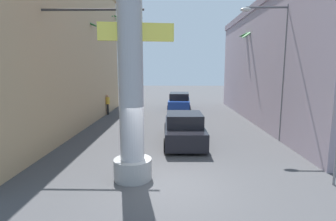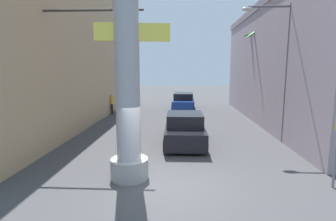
# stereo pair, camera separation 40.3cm
# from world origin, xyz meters

# --- Properties ---
(ground_plane) EXTENTS (86.86, 86.86, 0.00)m
(ground_plane) POSITION_xyz_m (0.00, 10.00, 0.00)
(ground_plane) COLOR #424244
(building_left) EXTENTS (8.96, 20.01, 10.54)m
(building_left) POSITION_xyz_m (-9.72, 8.62, 5.28)
(building_left) COLOR tan
(building_left) RESTS_ON ground
(building_right) EXTENTS (7.98, 20.00, 8.24)m
(building_right) POSITION_xyz_m (9.72, 10.95, 4.13)
(building_right) COLOR #9E8C99
(building_right) RESTS_ON ground
(neon_sign_pole) EXTENTS (2.69, 1.29, 9.45)m
(neon_sign_pole) POSITION_xyz_m (-1.13, 0.54, 4.10)
(neon_sign_pole) COLOR #9E9EA3
(neon_sign_pole) RESTS_ON ground
(street_lamp) EXTENTS (2.44, 0.28, 6.84)m
(street_lamp) POSITION_xyz_m (5.47, 5.46, 4.16)
(street_lamp) COLOR #59595E
(street_lamp) RESTS_ON ground
(traffic_light_mast) EXTENTS (4.94, 0.32, 6.29)m
(traffic_light_mast) POSITION_xyz_m (-4.41, 3.47, 4.39)
(traffic_light_mast) COLOR #333333
(traffic_light_mast) RESTS_ON ground
(car_lead) EXTENTS (2.09, 4.96, 1.56)m
(car_lead) POSITION_xyz_m (0.79, 5.16, 0.70)
(car_lead) COLOR black
(car_lead) RESTS_ON ground
(car_far) EXTENTS (2.19, 4.73, 1.56)m
(car_far) POSITION_xyz_m (0.82, 16.44, 0.74)
(car_far) COLOR black
(car_far) RESTS_ON ground
(palm_tree_mid_right) EXTENTS (2.68, 2.73, 6.70)m
(palm_tree_mid_right) POSITION_xyz_m (6.29, 11.98, 4.20)
(palm_tree_mid_right) COLOR brown
(palm_tree_mid_right) RESTS_ON ground
(palm_tree_near_left) EXTENTS (2.36, 2.39, 7.96)m
(palm_tree_near_left) POSITION_xyz_m (-5.95, 3.94, 5.05)
(palm_tree_near_left) COLOR brown
(palm_tree_near_left) RESTS_ON ground
(palm_tree_mid_left) EXTENTS (2.52, 2.41, 7.11)m
(palm_tree_mid_left) POSITION_xyz_m (-6.14, 10.01, 4.50)
(palm_tree_mid_left) COLOR brown
(palm_tree_mid_left) RESTS_ON ground
(palm_tree_far_left) EXTENTS (2.60, 2.43, 9.02)m
(palm_tree_far_left) POSITION_xyz_m (-5.88, 17.59, 5.48)
(palm_tree_far_left) COLOR brown
(palm_tree_far_left) RESTS_ON ground
(pedestrian_far_left) EXTENTS (0.39, 0.39, 1.66)m
(pedestrian_far_left) POSITION_xyz_m (-5.18, 13.47, 0.97)
(pedestrian_far_left) COLOR black
(pedestrian_far_left) RESTS_ON ground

